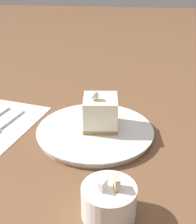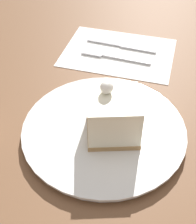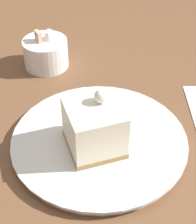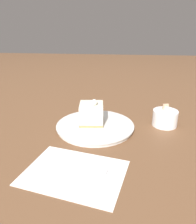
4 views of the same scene
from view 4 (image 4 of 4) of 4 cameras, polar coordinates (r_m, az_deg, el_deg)
The scene contains 7 objects.
ground_plane at distance 0.83m, azimuth -0.19°, elevation -3.55°, with size 4.00×4.00×0.00m, color brown.
plate at distance 0.80m, azimuth -0.74°, elevation -3.70°, with size 0.28×0.28×0.02m.
cake_slice at distance 0.80m, azimuth -1.72°, elevation -0.36°, with size 0.09×0.09×0.10m.
napkin at distance 0.59m, azimuth -6.17°, elevation -15.38°, with size 0.24×0.29×0.00m.
fork at distance 0.60m, azimuth -3.81°, elevation -14.03°, with size 0.06×0.16×0.00m.
knife at distance 0.58m, azimuth -8.80°, elevation -16.17°, with size 0.06×0.17×0.00m.
sugar_bowl at distance 0.86m, azimuth 17.09°, elevation -1.47°, with size 0.09×0.09×0.08m.
Camera 4 is at (0.74, 0.08, 0.36)m, focal length 35.00 mm.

